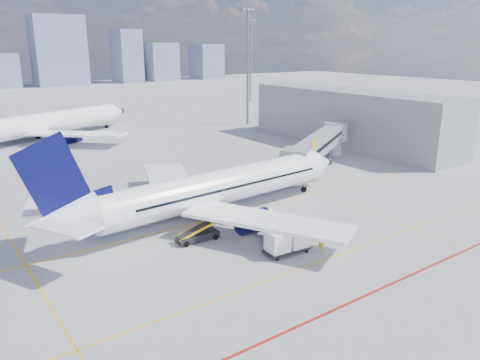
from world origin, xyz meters
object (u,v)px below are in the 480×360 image
object	(u,v)px
main_aircraft	(210,190)
ramp_worker	(322,241)
cargo_dolly	(287,240)
baggage_tug	(313,229)
second_aircraft	(42,124)
belt_loader	(199,234)

from	to	relation	value
main_aircraft	ramp_worker	distance (m)	13.47
cargo_dolly	ramp_worker	xyz separation A→B (m)	(2.88, -1.45, -0.30)
baggage_tug	second_aircraft	bearing A→B (deg)	102.61
baggage_tug	belt_loader	size ratio (longest dim) A/B	0.42
main_aircraft	second_aircraft	size ratio (longest dim) A/B	0.95
cargo_dolly	belt_loader	size ratio (longest dim) A/B	0.72
second_aircraft	belt_loader	xyz separation A→B (m)	(-0.18, -58.96, -2.60)
main_aircraft	belt_loader	size ratio (longest dim) A/B	6.53
main_aircraft	baggage_tug	bearing A→B (deg)	-65.59
belt_loader	ramp_worker	xyz separation A→B (m)	(7.79, -8.46, 0.32)
second_aircraft	ramp_worker	bearing A→B (deg)	-106.65
cargo_dolly	ramp_worker	size ratio (longest dim) A/B	2.27
baggage_tug	cargo_dolly	distance (m)	4.70
belt_loader	ramp_worker	world-z (taller)	belt_loader
main_aircraft	cargo_dolly	size ratio (longest dim) A/B	9.03
main_aircraft	cargo_dolly	xyz separation A→B (m)	(0.91, -11.28, -1.98)
ramp_worker	second_aircraft	bearing A→B (deg)	4.28
main_aircraft	second_aircraft	bearing A→B (deg)	89.97
cargo_dolly	ramp_worker	bearing A→B (deg)	-21.86
baggage_tug	cargo_dolly	bearing A→B (deg)	-159.34
second_aircraft	baggage_tug	world-z (taller)	second_aircraft
belt_loader	cargo_dolly	bearing A→B (deg)	-52.76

